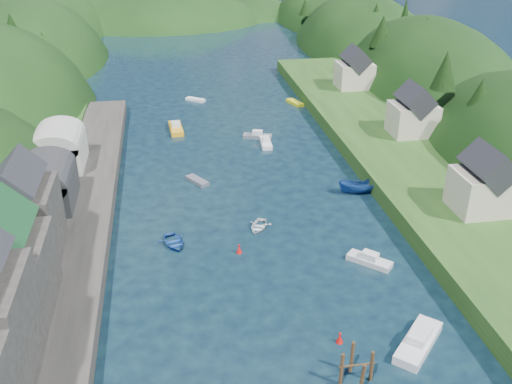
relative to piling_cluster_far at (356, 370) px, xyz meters
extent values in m
plane|color=black|center=(-3.81, 50.61, -1.30)|extent=(600.00, 600.00, 0.00)
ellipsoid|color=black|center=(-48.81, 118.61, -9.73)|extent=(44.00, 75.56, 48.19)
ellipsoid|color=black|center=(-48.81, 160.61, -8.13)|extent=(44.00, 75.56, 39.00)
ellipsoid|color=black|center=(41.19, 75.61, -9.70)|extent=(36.00, 75.56, 48.00)
ellipsoid|color=black|center=(41.19, 118.61, -9.09)|extent=(36.00, 75.56, 44.49)
ellipsoid|color=black|center=(41.19, 160.61, -7.60)|extent=(36.00, 75.56, 36.00)
ellipsoid|color=black|center=(-13.81, 170.61, -11.30)|extent=(80.00, 60.00, 44.00)
ellipsoid|color=black|center=(14.19, 180.61, -13.30)|extent=(70.00, 56.00, 36.00)
cone|color=black|center=(-44.17, 80.60, 7.46)|extent=(5.28, 5.28, 5.84)
cone|color=black|center=(-45.11, 95.95, 11.07)|extent=(4.77, 4.77, 6.67)
cone|color=black|center=(-40.16, 100.23, 7.12)|extent=(4.07, 4.07, 4.85)
cone|color=black|center=(-42.88, 118.19, 8.27)|extent=(4.56, 4.56, 7.72)
cone|color=black|center=(-47.48, 125.88, 6.77)|extent=(4.75, 4.75, 5.47)
cone|color=black|center=(-43.08, 135.38, 7.22)|extent=(4.27, 4.27, 6.33)
cone|color=black|center=(32.27, 41.83, 8.61)|extent=(5.29, 5.29, 6.57)
cone|color=black|center=(29.96, 49.29, 11.28)|extent=(4.07, 4.07, 6.19)
cone|color=black|center=(34.75, 61.72, 6.91)|extent=(3.40, 3.40, 5.88)
cone|color=black|center=(38.94, 76.68, 10.14)|extent=(4.94, 4.94, 8.82)
cone|color=black|center=(31.86, 82.04, 10.98)|extent=(5.25, 5.25, 6.47)
cone|color=black|center=(40.37, 91.10, 11.71)|extent=(3.36, 3.36, 9.09)
cone|color=black|center=(38.61, 104.44, 9.49)|extent=(4.57, 4.57, 7.27)
cone|color=black|center=(39.41, 119.52, 8.09)|extent=(3.59, 3.59, 6.91)
cone|color=black|center=(35.81, 128.57, 9.92)|extent=(4.14, 4.14, 5.27)
cone|color=black|center=(29.86, 141.29, 6.84)|extent=(3.83, 3.83, 4.97)
cube|color=#2D2B28|center=(-27.81, 20.61, -0.30)|extent=(12.00, 110.00, 2.00)
cube|color=#2D2B28|center=(-29.81, 12.61, 4.20)|extent=(8.00, 9.00, 7.00)
cube|color=#2D2B28|center=(-29.81, 21.61, 4.70)|extent=(7.00, 8.00, 8.00)
cube|color=black|center=(-29.81, 21.61, 9.54)|extent=(5.15, 8.32, 5.15)
cube|color=#2D2D30|center=(-29.81, 33.61, 2.70)|extent=(7.00, 9.00, 4.00)
cylinder|color=#2D2D30|center=(-29.81, 33.61, 4.70)|extent=(7.00, 9.00, 7.00)
cube|color=#B2B2A8|center=(-29.81, 45.61, 2.70)|extent=(7.00, 9.00, 4.00)
cylinder|color=#B2B2A8|center=(-29.81, 45.61, 4.70)|extent=(7.00, 9.00, 7.00)
cube|color=#234719|center=(21.19, 40.61, -0.10)|extent=(16.00, 120.00, 2.40)
cube|color=beige|center=(23.19, 22.61, 3.60)|extent=(7.00, 6.00, 5.00)
cube|color=black|center=(23.19, 22.61, 6.94)|extent=(5.15, 6.24, 5.15)
cube|color=beige|center=(25.19, 48.61, 3.60)|extent=(7.00, 6.00, 5.00)
cube|color=black|center=(25.19, 48.61, 6.94)|extent=(5.15, 6.24, 5.15)
cube|color=beige|center=(24.19, 75.61, 3.60)|extent=(7.00, 6.00, 5.00)
cube|color=black|center=(24.19, 75.61, 6.94)|extent=(5.15, 6.24, 5.15)
cylinder|color=#382314|center=(1.31, 0.00, -0.03)|extent=(0.32, 0.32, 3.74)
cylinder|color=#382314|center=(0.00, 1.31, -0.03)|extent=(0.32, 0.32, 3.74)
cylinder|color=#382314|center=(-1.31, 0.00, -0.03)|extent=(0.32, 0.32, 3.74)
cylinder|color=#382314|center=(0.00, -1.31, -0.03)|extent=(0.32, 0.32, 3.74)
cylinder|color=#382314|center=(0.00, 0.00, 0.58)|extent=(3.14, 0.16, 0.16)
cone|color=#B00F0E|center=(0.10, 4.93, -0.85)|extent=(0.70, 0.70, 0.90)
sphere|color=#B00F0E|center=(0.10, 4.93, -0.35)|extent=(0.30, 0.30, 0.30)
cone|color=#B00F0E|center=(-6.98, 21.35, -0.85)|extent=(0.70, 0.70, 0.90)
sphere|color=#B00F0E|center=(-6.98, 21.35, -0.35)|extent=(0.30, 0.30, 0.30)
cube|color=#545760|center=(-10.43, 40.81, -1.04)|extent=(3.34, 4.24, 0.58)
cube|color=gold|center=(-12.67, 62.50, -0.90)|extent=(2.54, 6.54, 0.90)
cube|color=silver|center=(-12.67, 62.50, -0.05)|extent=(1.63, 2.34, 0.70)
imported|color=white|center=(-3.85, 26.50, -1.05)|extent=(4.08, 4.67, 0.81)
cube|color=white|center=(-8.10, 79.19, -1.05)|extent=(4.02, 3.50, 0.57)
cube|color=slate|center=(1.04, 56.68, -0.99)|extent=(5.13, 3.05, 0.68)
cube|color=silver|center=(1.04, 56.68, -0.27)|extent=(1.97, 1.60, 0.70)
cube|color=white|center=(1.93, 53.41, -0.99)|extent=(1.96, 5.05, 0.69)
cube|color=silver|center=(1.93, 53.41, -0.26)|extent=(1.26, 1.81, 0.70)
cube|color=silver|center=(6.98, 3.23, -0.87)|extent=(6.36, 6.57, 0.96)
cube|color=silver|center=(6.98, 3.23, 0.01)|extent=(2.81, 2.84, 0.70)
cube|color=#C0C617|center=(11.55, 73.87, -1.01)|extent=(2.97, 4.82, 0.64)
imported|color=navy|center=(11.30, 33.67, -0.39)|extent=(5.66, 2.63, 2.11)
cube|color=silver|center=(7.15, 16.84, -0.98)|extent=(4.81, 4.67, 0.71)
cube|color=silver|center=(7.15, 16.84, -0.24)|extent=(2.08, 2.06, 0.70)
imported|color=#1A4293|center=(-14.35, 24.37, -0.99)|extent=(4.25, 5.15, 0.93)
camera|label=1|loc=(-14.05, -33.83, 34.76)|focal=40.00mm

